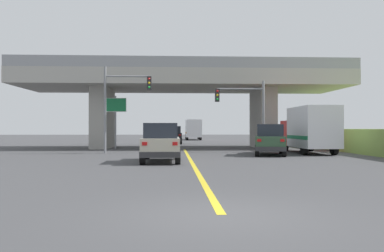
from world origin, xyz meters
The scene contains 11 objects.
ground centered at (0.00, 28.27, 0.00)m, with size 160.00×160.00×0.00m, color #424244.
overpass_bridge centered at (0.00, 28.27, 5.39)m, with size 28.70×8.85×7.55m.
lane_divider_stripe centered at (0.00, 12.72, 0.00)m, with size 0.20×25.44×0.01m, color yellow.
suv_lead centered at (-1.59, 13.02, 1.01)m, with size 1.96×4.58×2.02m.
suv_crossing centered at (5.41, 18.03, 1.01)m, with size 2.77×4.80×2.02m.
box_truck centered at (8.66, 19.73, 1.68)m, with size 2.33×6.67×3.24m.
sedan_oncoming centered at (-0.91, 38.03, 1.01)m, with size 1.93×4.71×2.02m.
traffic_signal_nearside centered at (4.47, 21.43, 3.43)m, with size 3.71×0.36×5.30m.
traffic_signal_farside centered at (-4.70, 20.53, 3.91)m, with size 3.36×0.36×6.15m.
highway_sign centered at (-5.74, 25.51, 3.32)m, with size 1.83×0.17×4.46m.
semi_truck_distant centered at (2.21, 53.99, 1.62)m, with size 2.33×6.76×3.10m.
Camera 1 is at (-0.99, -8.04, 1.74)m, focal length 37.50 mm.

